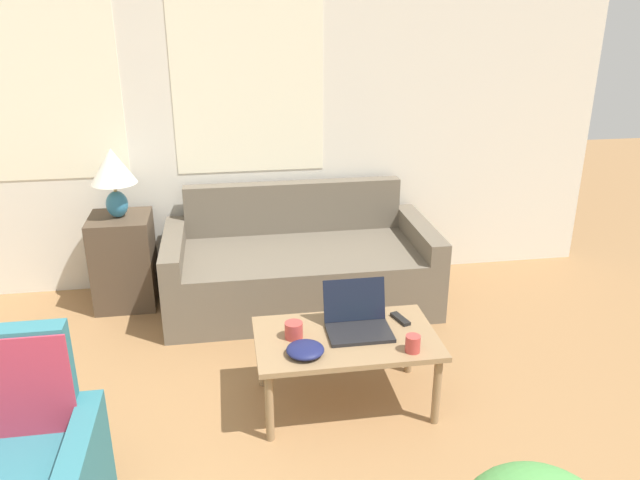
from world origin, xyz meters
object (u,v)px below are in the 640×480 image
Objects in this scene: table_lamp at (113,172)px; tv_remote at (400,319)px; coffee_table at (346,344)px; laptop at (357,320)px; cup_yellow at (294,330)px; couch at (300,268)px; cup_navy at (413,344)px; snack_bowl at (305,350)px.

table_lamp is 3.16× the size of tv_remote.
laptop is at bearing 39.61° from coffee_table.
cup_yellow is at bearing -174.48° from laptop.
coffee_table is 6.31× the size of tv_remote.
coffee_table is (0.09, -1.31, 0.12)m from couch.
laptop is at bearing 130.86° from cup_navy.
tv_remote is (0.42, -1.19, 0.18)m from couch.
laptop is at bearing 5.52° from cup_yellow.
couch is 21.29× the size of cup_navy.
cup_yellow reaches higher than tv_remote.
table_lamp reaches higher than coffee_table.
tv_remote is at bearing -70.39° from couch.
table_lamp is 2.05m from snack_bowl.
coffee_table is at bearing -47.25° from table_lamp.
laptop is at bearing 33.73° from snack_bowl.
table_lamp is 5.06× the size of cup_yellow.
coffee_table is 5.02× the size of snack_bowl.
table_lamp is 2.10m from coffee_table.
coffee_table is 0.36m from tv_remote.
cup_yellow is (-0.36, -0.03, -0.01)m from laptop.
tv_remote is (0.26, 0.06, -0.05)m from laptop.
laptop reaches higher than cup_yellow.
coffee_table is 0.38m from cup_navy.
laptop reaches higher than coffee_table.
snack_bowl is (-0.16, -1.46, 0.19)m from couch.
tv_remote is at bearing 25.12° from snack_bowl.
cup_navy is at bearing -33.80° from coffee_table.
couch is 1.96× the size of coffee_table.
table_lamp is at bearing 141.53° from tv_remote.
table_lamp is at bearing 135.55° from laptop.
snack_bowl reaches higher than tv_remote.
snack_bowl is at bearing -96.13° from couch.
laptop is (0.16, -1.25, 0.22)m from couch.
couch reaches higher than snack_bowl.
cup_yellow is at bearing -171.37° from tv_remote.
couch is 1.28m from laptop.
cup_navy is 0.46× the size of snack_bowl.
coffee_table is 0.30m from snack_bowl.
couch is 1.59m from cup_navy.
couch reaches higher than tv_remote.
laptop is at bearing -44.45° from table_lamp.
laptop is 0.27m from tv_remote.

